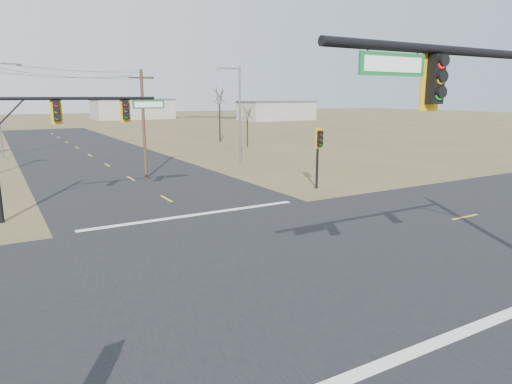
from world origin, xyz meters
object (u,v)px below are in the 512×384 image
mast_arm_far (59,123)px  bare_tree_d (219,95)px  pedestal_signal_ne (319,144)px  streetlight_c (0,105)px  bare_tree_c (247,113)px  utility_pole_near (144,122)px  streetlight_a (238,110)px

mast_arm_far → bare_tree_d: bearing=56.2°
pedestal_signal_ne → bare_tree_d: size_ratio=0.53×
mast_arm_far → streetlight_c: 27.12m
pedestal_signal_ne → bare_tree_c: bearing=72.8°
pedestal_signal_ne → utility_pole_near: utility_pole_near is taller
mast_arm_far → streetlight_a: (16.61, 11.71, 0.08)m
mast_arm_far → bare_tree_d: size_ratio=1.13×
utility_pole_near → streetlight_c: bearing=115.5°
mast_arm_far → bare_tree_c: size_ratio=1.66×
utility_pole_near → streetlight_a: (9.73, 3.27, 0.67)m
bare_tree_c → bare_tree_d: bearing=90.3°
streetlight_c → bare_tree_c: size_ratio=1.79×
streetlight_a → streetlight_c: streetlight_c is taller
streetlight_a → utility_pole_near: bearing=-144.9°
bare_tree_c → bare_tree_d: bare_tree_d is taller
bare_tree_c → mast_arm_far: bearing=-135.9°
pedestal_signal_ne → bare_tree_c: (8.31, 24.68, 1.13)m
pedestal_signal_ne → streetlight_c: size_ratio=0.43×
utility_pole_near → bare_tree_d: (17.20, 22.60, 2.02)m
mast_arm_far → streetlight_c: size_ratio=0.93×
pedestal_signal_ne → bare_tree_c: size_ratio=0.77×
pedestal_signal_ne → bare_tree_c: bare_tree_c is taller
bare_tree_d → mast_arm_far: bearing=-127.8°
streetlight_c → mast_arm_far: bearing=-110.6°
utility_pole_near → streetlight_c: (-8.85, 18.59, 1.09)m
mast_arm_far → streetlight_c: bearing=98.2°
streetlight_c → bare_tree_c: bearing=-32.7°
pedestal_signal_ne → streetlight_a: (0.80, 12.99, 1.89)m
streetlight_a → bare_tree_c: bearing=73.8°
mast_arm_far → utility_pole_near: size_ratio=1.09×
streetlight_a → bare_tree_d: (7.47, 19.34, 1.35)m
streetlight_a → bare_tree_d: streetlight_a is taller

